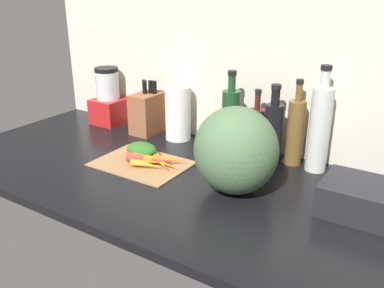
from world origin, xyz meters
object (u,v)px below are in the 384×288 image
(carrot_2, at_px, (150,159))
(carrot_8, at_px, (150,158))
(bottle_4, at_px, (319,128))
(carrot_3, at_px, (160,162))
(knife_block, at_px, (149,112))
(bottle_3, at_px, (295,131))
(blender_appliance, at_px, (109,100))
(bottle_2, at_px, (273,131))
(carrot_4, at_px, (155,152))
(winter_squash, at_px, (237,150))
(paper_towel_roll, at_px, (178,113))
(carrot_6, at_px, (146,165))
(bottle_1, at_px, (256,132))
(carrot_5, at_px, (160,162))
(carrot_1, at_px, (151,162))
(carrot_0, at_px, (165,160))
(bottle_0, at_px, (231,121))
(carrot_7, at_px, (155,159))
(dish_rack, at_px, (367,200))
(cutting_board, at_px, (141,163))

(carrot_2, height_order, carrot_8, carrot_2)
(bottle_4, bearing_deg, carrot_3, -149.73)
(knife_block, relative_size, bottle_3, 0.74)
(carrot_8, distance_m, blender_appliance, 0.54)
(knife_block, height_order, bottle_4, bottle_4)
(carrot_2, bearing_deg, bottle_2, 37.03)
(carrot_2, bearing_deg, carrot_4, 114.04)
(winter_squash, xyz_separation_m, knife_block, (-0.58, 0.29, -0.05))
(paper_towel_roll, xyz_separation_m, bottle_3, (0.50, 0.01, 0.01))
(carrot_6, relative_size, bottle_1, 0.44)
(blender_appliance, bearing_deg, carrot_6, -34.17)
(carrot_3, bearing_deg, bottle_1, 47.91)
(bottle_4, bearing_deg, carrot_6, -147.00)
(carrot_5, height_order, winter_squash, winter_squash)
(carrot_1, height_order, blender_appliance, blender_appliance)
(bottle_3, relative_size, bottle_4, 0.84)
(carrot_0, distance_m, bottle_0, 0.29)
(carrot_1, xyz_separation_m, bottle_0, (0.18, 0.27, 0.11))
(carrot_4, distance_m, bottle_0, 0.31)
(carrot_5, height_order, bottle_4, bottle_4)
(bottle_2, bearing_deg, bottle_0, -178.03)
(bottle_0, bearing_deg, knife_block, 176.15)
(blender_appliance, bearing_deg, knife_block, 0.71)
(knife_block, xyz_separation_m, bottle_3, (0.66, 0.01, 0.03))
(bottle_0, bearing_deg, bottle_3, 8.58)
(bottle_0, bearing_deg, bottle_1, 12.01)
(carrot_7, relative_size, bottle_4, 0.45)
(blender_appliance, bearing_deg, carrot_0, -26.79)
(carrot_7, height_order, blender_appliance, blender_appliance)
(carrot_6, height_order, bottle_3, bottle_3)
(carrot_1, distance_m, paper_towel_roll, 0.32)
(blender_appliance, bearing_deg, bottle_3, 0.73)
(carrot_3, bearing_deg, carrot_4, 139.68)
(blender_appliance, bearing_deg, carrot_5, -28.79)
(winter_squash, bearing_deg, carrot_2, 179.71)
(carrot_2, height_order, dish_rack, dish_rack)
(carrot_3, bearing_deg, bottle_0, 59.34)
(carrot_1, xyz_separation_m, paper_towel_roll, (-0.08, 0.29, 0.09))
(carrot_4, height_order, bottle_0, bottle_0)
(carrot_0, relative_size, carrot_1, 1.07)
(knife_block, relative_size, paper_towel_roll, 1.02)
(bottle_0, bearing_deg, carrot_2, -125.37)
(carrot_3, relative_size, blender_appliance, 0.68)
(carrot_3, xyz_separation_m, dish_rack, (0.69, 0.05, 0.03))
(carrot_3, bearing_deg, carrot_1, -156.90)
(carrot_4, bearing_deg, knife_block, 131.70)
(bottle_0, height_order, dish_rack, bottle_0)
(bottle_2, bearing_deg, paper_towel_roll, 177.45)
(blender_appliance, height_order, paper_towel_roll, blender_appliance)
(cutting_board, relative_size, carrot_1, 2.29)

